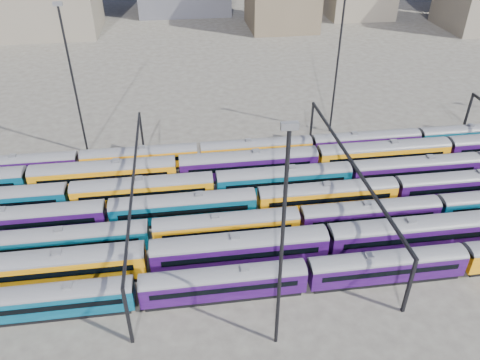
{
  "coord_description": "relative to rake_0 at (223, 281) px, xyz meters",
  "views": [
    {
      "loc": [
        -13.18,
        -53.2,
        41.33
      ],
      "look_at": [
        -5.09,
        4.79,
        3.0
      ],
      "focal_mm": 35.0,
      "sensor_mm": 36.0,
      "label": 1
    }
  ],
  "objects": [
    {
      "name": "rake_6",
      "position": [
        8.86,
        30.0,
        -0.02
      ],
      "size": [
        135.47,
        2.83,
        4.76
      ],
      "color": "black",
      "rests_on": "ground"
    },
    {
      "name": "rake_5",
      "position": [
        6.79,
        25.0,
        0.39
      ],
      "size": [
        112.18,
        3.28,
        5.54
      ],
      "color": "black",
      "rests_on": "ground"
    },
    {
      "name": "rake_2",
      "position": [
        1.5,
        10.0,
        0.03
      ],
      "size": [
        138.22,
        2.89,
        4.86
      ],
      "color": "black",
      "rests_on": "ground"
    },
    {
      "name": "rake_1",
      "position": [
        13.75,
        5.0,
        0.37
      ],
      "size": [
        133.71,
        3.26,
        5.5
      ],
      "color": "black",
      "rests_on": "ground"
    },
    {
      "name": "mast_1",
      "position": [
        -20.24,
        37.0,
        11.45
      ],
      "size": [
        1.4,
        0.5,
        25.6
      ],
      "color": "black",
      "rests_on": "ground"
    },
    {
      "name": "mast_2",
      "position": [
        4.76,
        -7.0,
        11.45
      ],
      "size": [
        1.4,
        0.5,
        25.6
      ],
      "color": "black",
      "rests_on": "ground"
    },
    {
      "name": "gantry_1",
      "position": [
        -10.24,
        15.0,
        4.27
      ],
      "size": [
        0.35,
        40.35,
        8.03
      ],
      "color": "black",
      "rests_on": "ground"
    },
    {
      "name": "ground",
      "position": [
        9.76,
        15.0,
        -2.52
      ],
      "size": [
        500.0,
        500.0,
        0.0
      ],
      "primitive_type": "plane",
      "color": "#433F39",
      "rests_on": "ground"
    },
    {
      "name": "rake_4",
      "position": [
        0.87,
        20.0,
        0.2
      ],
      "size": [
        126.09,
        3.07,
        5.18
      ],
      "color": "black",
      "rests_on": "ground"
    },
    {
      "name": "rake_3",
      "position": [
        16.8,
        15.0,
        0.16
      ],
      "size": [
        103.35,
        3.03,
        5.1
      ],
      "color": "black",
      "rests_on": "ground"
    },
    {
      "name": "mast_3",
      "position": [
        24.76,
        39.0,
        11.45
      ],
      "size": [
        1.4,
        0.5,
        25.6
      ],
      "color": "black",
      "rests_on": "ground"
    },
    {
      "name": "rake_0",
      "position": [
        0.0,
        0.0,
        0.0
      ],
      "size": [
        97.35,
        2.85,
        4.8
      ],
      "color": "black",
      "rests_on": "ground"
    },
    {
      "name": "gantry_2",
      "position": [
        19.76,
        15.0,
        4.27
      ],
      "size": [
        0.35,
        40.35,
        8.03
      ],
      "color": "black",
      "rests_on": "ground"
    }
  ]
}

